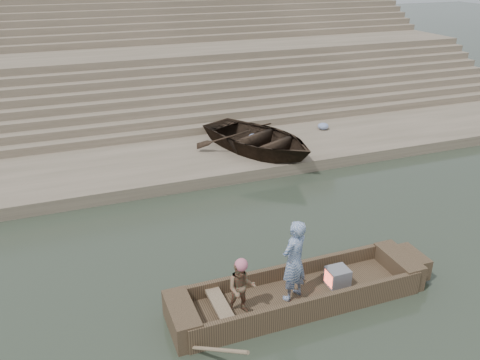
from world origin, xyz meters
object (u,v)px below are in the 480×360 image
rowing_man (241,288)px  beached_rowboat (259,139)px  television (337,277)px  standing_man (294,261)px  main_rowboat (298,298)px

rowing_man → beached_rowboat: bearing=79.8°
television → beached_rowboat: size_ratio=0.10×
standing_man → television: (1.10, 0.05, -0.71)m
main_rowboat → rowing_man: (-1.36, -0.13, 0.71)m
standing_man → beached_rowboat: bearing=-132.4°
standing_man → beached_rowboat: size_ratio=0.40×
standing_man → main_rowboat: bearing=170.3°
standing_man → beached_rowboat: (2.47, 7.72, -0.25)m
television → beached_rowboat: (1.36, 7.67, 0.46)m
beached_rowboat → standing_man: bearing=-132.4°
rowing_man → standing_man: bearing=19.0°
main_rowboat → standing_man: bearing=-165.0°
main_rowboat → television: bearing=0.0°
standing_man → television: size_ratio=3.95×
rowing_man → beached_rowboat: 8.62m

